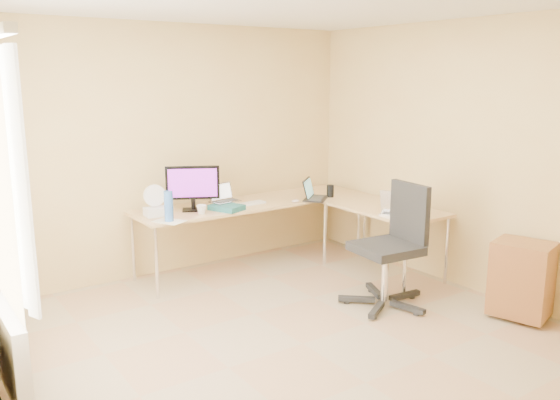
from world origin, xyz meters
TOP-DOWN VIEW (x-y plane):
  - floor at (0.00, 0.00)m, footprint 4.50×4.50m
  - wall_back at (0.00, 2.25)m, footprint 4.50×0.00m
  - wall_right at (2.10, 0.00)m, footprint 0.00×4.50m
  - desk_main at (0.72, 1.85)m, footprint 2.65×0.70m
  - desk_return at (1.70, 0.85)m, footprint 0.70×1.30m
  - monitor at (-0.01, 1.84)m, footprint 0.56×0.40m
  - book_stack at (0.28, 1.66)m, footprint 0.33×0.38m
  - laptop_center at (0.34, 1.80)m, footprint 0.32×0.27m
  - laptop_black at (1.36, 1.56)m, footprint 0.45×0.44m
  - keyboard at (0.57, 1.74)m, footprint 0.43×0.15m
  - mouse at (1.07, 1.55)m, footprint 0.10×0.09m
  - mug at (-0.01, 1.65)m, footprint 0.12×0.12m
  - cd_stack at (0.37, 1.73)m, footprint 0.12×0.12m
  - water_bottle at (-0.40, 1.55)m, footprint 0.11×0.11m
  - papers at (-0.40, 1.55)m, footprint 0.30×0.33m
  - white_box at (-0.40, 1.84)m, footprint 0.23×0.18m
  - desk_fan at (-0.40, 1.92)m, footprint 0.23×0.23m
  - black_cup at (1.56, 1.56)m, footprint 0.10×0.10m
  - laptop_return at (1.56, 0.55)m, footprint 0.37×0.34m
  - office_chair at (1.10, 0.21)m, footprint 0.74×0.74m
  - cabinet at (1.85, -0.67)m, footprint 0.49×0.55m
  - radiator at (-2.03, 0.40)m, footprint 0.09×0.80m

SIDE VIEW (x-z plane):
  - floor at x=0.00m, z-range 0.00..0.00m
  - radiator at x=-2.03m, z-range 0.07..0.62m
  - cabinet at x=1.85m, z-range 0.04..0.68m
  - desk_main at x=0.72m, z-range 0.00..0.73m
  - desk_return at x=1.70m, z-range 0.00..0.73m
  - office_chair at x=1.10m, z-range -0.07..1.07m
  - papers at x=-0.40m, z-range 0.73..0.74m
  - keyboard at x=0.57m, z-range 0.73..0.75m
  - cd_stack at x=0.37m, z-range 0.73..0.76m
  - mouse at x=1.07m, z-range 0.73..0.76m
  - book_stack at x=0.28m, z-range 0.73..0.78m
  - white_box at x=-0.40m, z-range 0.73..0.81m
  - mug at x=-0.01m, z-range 0.73..0.82m
  - black_cup at x=1.56m, z-range 0.73..0.87m
  - laptop_return at x=1.56m, z-range 0.73..0.93m
  - laptop_black at x=1.36m, z-range 0.73..0.96m
  - desk_fan at x=-0.40m, z-range 0.73..1.00m
  - water_bottle at x=-0.40m, z-range 0.73..1.02m
  - laptop_center at x=0.34m, z-range 0.78..0.97m
  - monitor at x=-0.01m, z-range 0.73..1.19m
  - wall_back at x=0.00m, z-range -0.95..3.55m
  - wall_right at x=2.10m, z-range -0.95..3.55m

